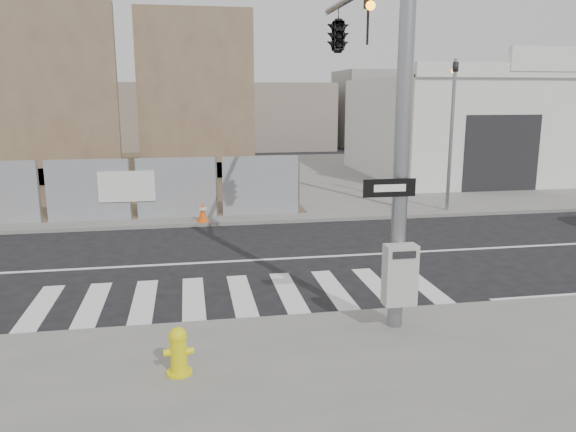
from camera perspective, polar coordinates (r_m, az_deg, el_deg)
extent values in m
plane|color=black|center=(14.29, -5.69, -4.62)|extent=(100.00, 100.00, 0.00)
cube|color=slate|center=(27.96, -7.99, 3.73)|extent=(50.00, 20.00, 0.12)
cylinder|color=gray|center=(9.53, 11.59, 8.95)|extent=(0.26, 0.26, 7.00)
cube|color=#B2B2AF|center=(9.71, 11.30, -5.89)|extent=(0.55, 0.30, 1.05)
cube|color=black|center=(9.40, 10.27, 2.83)|extent=(0.90, 0.03, 0.30)
cube|color=silver|center=(9.38, 10.31, 2.81)|extent=(0.55, 0.01, 0.12)
imported|color=black|center=(11.49, 8.16, 19.33)|extent=(0.16, 0.20, 1.00)
imported|color=black|center=(13.59, 5.13, 18.28)|extent=(0.53, 2.48, 1.00)
cylinder|color=gray|center=(20.40, 16.24, 7.78)|extent=(0.12, 0.12, 5.20)
imported|color=black|center=(20.38, 16.67, 14.80)|extent=(0.16, 0.20, 1.00)
cube|color=brown|center=(27.32, -23.28, 11.23)|extent=(6.00, 0.50, 8.00)
cube|color=brown|center=(27.94, -22.49, 3.86)|extent=(6.00, 1.30, 0.80)
cube|color=brown|center=(27.65, -9.30, 12.04)|extent=(5.50, 0.50, 8.00)
cube|color=brown|center=(28.28, -9.06, 4.73)|extent=(5.50, 1.30, 0.80)
cube|color=silver|center=(30.62, 19.44, 8.51)|extent=(12.00, 10.00, 4.80)
cube|color=silver|center=(26.36, 25.29, 13.24)|extent=(12.00, 0.30, 0.60)
cube|color=silver|center=(26.34, 25.44, 14.21)|extent=(4.00, 0.30, 1.00)
cube|color=black|center=(25.35, 20.90, 5.96)|extent=(3.40, 0.06, 3.20)
cylinder|color=#4C3923|center=(20.59, 11.64, 14.74)|extent=(0.28, 0.28, 10.00)
cylinder|color=yellow|center=(8.68, -10.96, -15.32)|extent=(0.42, 0.42, 0.04)
cylinder|color=yellow|center=(8.57, -11.03, -13.74)|extent=(0.27, 0.27, 0.57)
sphere|color=yellow|center=(8.44, -11.11, -11.88)|extent=(0.27, 0.27, 0.27)
cylinder|color=yellow|center=(8.55, -12.09, -13.43)|extent=(0.14, 0.12, 0.10)
cylinder|color=yellow|center=(8.54, -10.00, -13.36)|extent=(0.14, 0.12, 0.10)
cube|color=#FF580D|center=(18.31, -8.61, -0.52)|extent=(0.43, 0.43, 0.03)
cone|color=#FF580D|center=(18.25, -8.64, 0.44)|extent=(0.38, 0.38, 0.65)
cylinder|color=silver|center=(18.23, -8.65, 0.72)|extent=(0.25, 0.25, 0.07)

